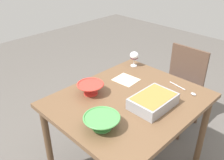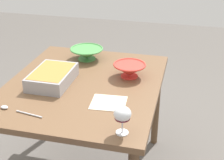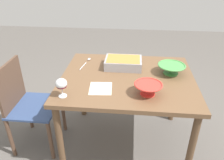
{
  "view_description": "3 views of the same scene",
  "coord_description": "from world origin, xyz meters",
  "px_view_note": "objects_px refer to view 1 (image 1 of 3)",
  "views": [
    {
      "loc": [
        -1.2,
        -1.01,
        1.79
      ],
      "look_at": [
        0.03,
        0.22,
        0.82
      ],
      "focal_mm": 38.95,
      "sensor_mm": 36.0,
      "label": 1
    },
    {
      "loc": [
        1.76,
        0.62,
        1.69
      ],
      "look_at": [
        0.09,
        0.21,
        0.85
      ],
      "focal_mm": 52.78,
      "sensor_mm": 36.0,
      "label": 2
    },
    {
      "loc": [
        -0.03,
        1.71,
        1.67
      ],
      "look_at": [
        0.11,
        0.22,
        0.84
      ],
      "focal_mm": 36.07,
      "sensor_mm": 36.0,
      "label": 3
    }
  ],
  "objects_px": {
    "casserole_dish": "(153,101)",
    "napkin": "(126,80)",
    "wine_glass": "(134,56)",
    "mixing_bowl": "(102,121)",
    "serving_spoon": "(187,91)",
    "chair": "(180,84)",
    "small_bowl": "(91,88)",
    "dining_table": "(129,108)"
  },
  "relations": [
    {
      "from": "mixing_bowl",
      "to": "small_bowl",
      "type": "xyz_separation_m",
      "value": [
        0.22,
        0.36,
        0.0
      ]
    },
    {
      "from": "serving_spoon",
      "to": "chair",
      "type": "bearing_deg",
      "value": 32.88
    },
    {
      "from": "dining_table",
      "to": "casserole_dish",
      "type": "distance_m",
      "value": 0.24
    },
    {
      "from": "wine_glass",
      "to": "mixing_bowl",
      "type": "height_order",
      "value": "wine_glass"
    },
    {
      "from": "chair",
      "to": "small_bowl",
      "type": "distance_m",
      "value": 1.15
    },
    {
      "from": "wine_glass",
      "to": "mixing_bowl",
      "type": "relative_size",
      "value": 0.61
    },
    {
      "from": "small_bowl",
      "to": "napkin",
      "type": "height_order",
      "value": "small_bowl"
    },
    {
      "from": "dining_table",
      "to": "wine_glass",
      "type": "height_order",
      "value": "wine_glass"
    },
    {
      "from": "mixing_bowl",
      "to": "napkin",
      "type": "xyz_separation_m",
      "value": [
        0.58,
        0.31,
        -0.05
      ]
    },
    {
      "from": "wine_glass",
      "to": "serving_spoon",
      "type": "relative_size",
      "value": 0.55
    },
    {
      "from": "napkin",
      "to": "dining_table",
      "type": "bearing_deg",
      "value": -133.45
    },
    {
      "from": "dining_table",
      "to": "chair",
      "type": "relative_size",
      "value": 1.33
    },
    {
      "from": "casserole_dish",
      "to": "small_bowl",
      "type": "height_order",
      "value": "small_bowl"
    },
    {
      "from": "serving_spoon",
      "to": "napkin",
      "type": "xyz_separation_m",
      "value": [
        -0.2,
        0.48,
        -0.01
      ]
    },
    {
      "from": "casserole_dish",
      "to": "mixing_bowl",
      "type": "relative_size",
      "value": 1.39
    },
    {
      "from": "wine_glass",
      "to": "serving_spoon",
      "type": "distance_m",
      "value": 0.63
    },
    {
      "from": "mixing_bowl",
      "to": "casserole_dish",
      "type": "bearing_deg",
      "value": -11.85
    },
    {
      "from": "mixing_bowl",
      "to": "napkin",
      "type": "distance_m",
      "value": 0.66
    },
    {
      "from": "mixing_bowl",
      "to": "serving_spoon",
      "type": "height_order",
      "value": "mixing_bowl"
    },
    {
      "from": "wine_glass",
      "to": "serving_spoon",
      "type": "xyz_separation_m",
      "value": [
        -0.06,
        -0.62,
        -0.09
      ]
    },
    {
      "from": "serving_spoon",
      "to": "wine_glass",
      "type": "bearing_deg",
      "value": 84.39
    },
    {
      "from": "chair",
      "to": "wine_glass",
      "type": "relative_size",
      "value": 5.86
    },
    {
      "from": "chair",
      "to": "casserole_dish",
      "type": "distance_m",
      "value": 0.98
    },
    {
      "from": "casserole_dish",
      "to": "small_bowl",
      "type": "distance_m",
      "value": 0.5
    },
    {
      "from": "dining_table",
      "to": "casserole_dish",
      "type": "height_order",
      "value": "casserole_dish"
    },
    {
      "from": "serving_spoon",
      "to": "napkin",
      "type": "bearing_deg",
      "value": 112.98
    },
    {
      "from": "wine_glass",
      "to": "casserole_dish",
      "type": "bearing_deg",
      "value": -127.92
    },
    {
      "from": "mixing_bowl",
      "to": "napkin",
      "type": "height_order",
      "value": "mixing_bowl"
    },
    {
      "from": "chair",
      "to": "casserole_dish",
      "type": "relative_size",
      "value": 2.57
    },
    {
      "from": "serving_spoon",
      "to": "napkin",
      "type": "relative_size",
      "value": 1.36
    },
    {
      "from": "napkin",
      "to": "chair",
      "type": "bearing_deg",
      "value": -11.12
    },
    {
      "from": "chair",
      "to": "serving_spoon",
      "type": "distance_m",
      "value": 0.68
    },
    {
      "from": "casserole_dish",
      "to": "small_bowl",
      "type": "bearing_deg",
      "value": 114.77
    },
    {
      "from": "chair",
      "to": "casserole_dish",
      "type": "xyz_separation_m",
      "value": [
        -0.88,
        -0.26,
        0.33
      ]
    },
    {
      "from": "wine_glass",
      "to": "mixing_bowl",
      "type": "distance_m",
      "value": 0.96
    },
    {
      "from": "wine_glass",
      "to": "mixing_bowl",
      "type": "xyz_separation_m",
      "value": [
        -0.85,
        -0.45,
        -0.05
      ]
    },
    {
      "from": "casserole_dish",
      "to": "napkin",
      "type": "height_order",
      "value": "casserole_dish"
    },
    {
      "from": "casserole_dish",
      "to": "small_bowl",
      "type": "xyz_separation_m",
      "value": [
        -0.21,
        0.45,
        0.0
      ]
    },
    {
      "from": "serving_spoon",
      "to": "casserole_dish",
      "type": "bearing_deg",
      "value": 167.95
    },
    {
      "from": "dining_table",
      "to": "chair",
      "type": "distance_m",
      "value": 0.95
    },
    {
      "from": "chair",
      "to": "mixing_bowl",
      "type": "bearing_deg",
      "value": -172.52
    },
    {
      "from": "dining_table",
      "to": "mixing_bowl",
      "type": "height_order",
      "value": "mixing_bowl"
    }
  ]
}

